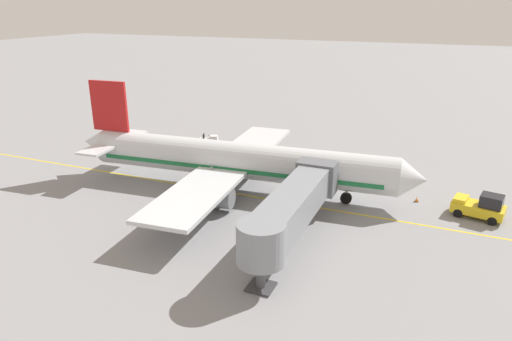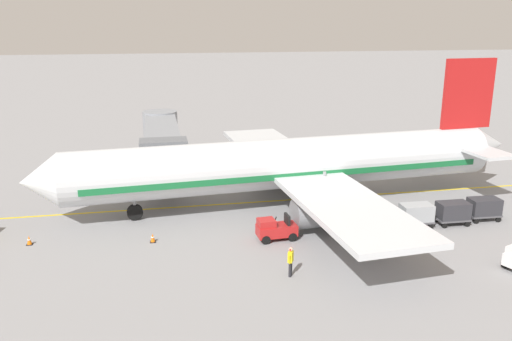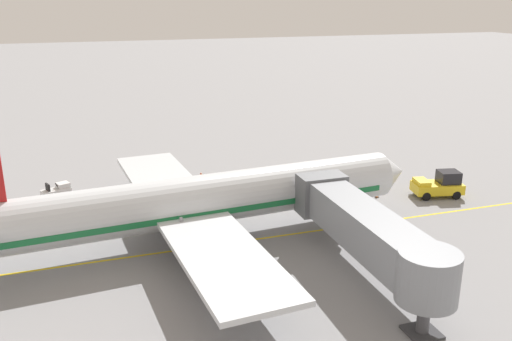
{
  "view_description": "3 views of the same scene",
  "coord_description": "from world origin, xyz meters",
  "px_view_note": "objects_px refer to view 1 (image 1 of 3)",
  "views": [
    {
      "loc": [
        39.53,
        20.54,
        18.56
      ],
      "look_at": [
        1.06,
        4.21,
        3.29
      ],
      "focal_mm": 32.38,
      "sensor_mm": 36.0,
      "label": 1
    },
    {
      "loc": [
        -37.56,
        10.82,
        13.38
      ],
      "look_at": [
        -1.21,
        3.7,
        2.88
      ],
      "focal_mm": 36.97,
      "sensor_mm": 36.0,
      "label": 2
    },
    {
      "loc": [
        35.95,
        -6.5,
        17.69
      ],
      "look_at": [
        -3.9,
        6.69,
        4.2
      ],
      "focal_mm": 38.17,
      "sensor_mm": 36.0,
      "label": 3
    }
  ],
  "objects_px": {
    "ground_crew_wing_walker": "(297,154)",
    "jet_bridge": "(292,207)",
    "safety_cone_nose_right": "(344,184)",
    "baggage_cart_second_in_train": "(203,156)",
    "baggage_cart_tail_end": "(166,152)",
    "parked_airliner": "(236,161)",
    "pushback_tractor": "(480,207)",
    "safety_cone_nose_left": "(417,199)",
    "baggage_cart_front": "(225,158)",
    "baggage_tug_trailing": "(280,168)",
    "baggage_cart_third_in_train": "(185,153)",
    "baggage_tug_lead": "(209,141)"
  },
  "relations": [
    {
      "from": "baggage_cart_tail_end",
      "to": "baggage_cart_front",
      "type": "bearing_deg",
      "value": 95.69
    },
    {
      "from": "baggage_tug_lead",
      "to": "baggage_cart_second_in_train",
      "type": "height_order",
      "value": "baggage_tug_lead"
    },
    {
      "from": "pushback_tractor",
      "to": "safety_cone_nose_right",
      "type": "xyz_separation_m",
      "value": [
        -2.61,
        -13.08,
        -0.81
      ]
    },
    {
      "from": "baggage_cart_tail_end",
      "to": "ground_crew_wing_walker",
      "type": "relative_size",
      "value": 1.72
    },
    {
      "from": "pushback_tractor",
      "to": "baggage_cart_tail_end",
      "type": "relative_size",
      "value": 1.63
    },
    {
      "from": "jet_bridge",
      "to": "baggage_tug_lead",
      "type": "bearing_deg",
      "value": -138.61
    },
    {
      "from": "baggage_tug_lead",
      "to": "baggage_cart_tail_end",
      "type": "height_order",
      "value": "baggage_tug_lead"
    },
    {
      "from": "jet_bridge",
      "to": "pushback_tractor",
      "type": "distance_m",
      "value": 18.44
    },
    {
      "from": "safety_cone_nose_right",
      "to": "ground_crew_wing_walker",
      "type": "bearing_deg",
      "value": -129.83
    },
    {
      "from": "parked_airliner",
      "to": "safety_cone_nose_right",
      "type": "height_order",
      "value": "parked_airliner"
    },
    {
      "from": "baggage_cart_tail_end",
      "to": "ground_crew_wing_walker",
      "type": "height_order",
      "value": "ground_crew_wing_walker"
    },
    {
      "from": "parked_airliner",
      "to": "baggage_cart_tail_end",
      "type": "xyz_separation_m",
      "value": [
        -5.65,
        -12.41,
        -2.24
      ]
    },
    {
      "from": "jet_bridge",
      "to": "baggage_cart_tail_end",
      "type": "relative_size",
      "value": 5.52
    },
    {
      "from": "baggage_cart_second_in_train",
      "to": "safety_cone_nose_right",
      "type": "bearing_deg",
      "value": 87.44
    },
    {
      "from": "pushback_tractor",
      "to": "ground_crew_wing_walker",
      "type": "relative_size",
      "value": 2.82
    },
    {
      "from": "ground_crew_wing_walker",
      "to": "baggage_cart_tail_end",
      "type": "bearing_deg",
      "value": -70.02
    },
    {
      "from": "baggage_cart_front",
      "to": "baggage_cart_second_in_train",
      "type": "bearing_deg",
      "value": -78.59
    },
    {
      "from": "baggage_tug_trailing",
      "to": "baggage_cart_second_in_train",
      "type": "xyz_separation_m",
      "value": [
        0.3,
        -9.79,
        0.24
      ]
    },
    {
      "from": "ground_crew_wing_walker",
      "to": "pushback_tractor",
      "type": "bearing_deg",
      "value": 66.86
    },
    {
      "from": "baggage_cart_tail_end",
      "to": "safety_cone_nose_right",
      "type": "xyz_separation_m",
      "value": [
        0.54,
        22.67,
        -0.66
      ]
    },
    {
      "from": "jet_bridge",
      "to": "baggage_cart_front",
      "type": "distance_m",
      "value": 20.87
    },
    {
      "from": "baggage_cart_third_in_train",
      "to": "safety_cone_nose_left",
      "type": "relative_size",
      "value": 4.94
    },
    {
      "from": "jet_bridge",
      "to": "safety_cone_nose_left",
      "type": "bearing_deg",
      "value": 146.84
    },
    {
      "from": "parked_airliner",
      "to": "pushback_tractor",
      "type": "relative_size",
      "value": 7.84
    },
    {
      "from": "baggage_tug_lead",
      "to": "baggage_cart_second_in_train",
      "type": "distance_m",
      "value": 7.55
    },
    {
      "from": "pushback_tractor",
      "to": "baggage_cart_tail_end",
      "type": "height_order",
      "value": "pushback_tractor"
    },
    {
      "from": "baggage_cart_third_in_train",
      "to": "safety_cone_nose_right",
      "type": "xyz_separation_m",
      "value": [
        0.87,
        20.1,
        -0.66
      ]
    },
    {
      "from": "pushback_tractor",
      "to": "safety_cone_nose_right",
      "type": "bearing_deg",
      "value": -101.28
    },
    {
      "from": "parked_airliner",
      "to": "baggage_tug_trailing",
      "type": "bearing_deg",
      "value": 157.2
    },
    {
      "from": "jet_bridge",
      "to": "baggage_cart_second_in_train",
      "type": "distance_m",
      "value": 22.36
    },
    {
      "from": "pushback_tractor",
      "to": "baggage_cart_second_in_train",
      "type": "height_order",
      "value": "pushback_tractor"
    },
    {
      "from": "baggage_cart_second_in_train",
      "to": "safety_cone_nose_left",
      "type": "bearing_deg",
      "value": 85.76
    },
    {
      "from": "jet_bridge",
      "to": "ground_crew_wing_walker",
      "type": "xyz_separation_m",
      "value": [
        -20.33,
        -6.27,
        -2.5
      ]
    },
    {
      "from": "safety_cone_nose_right",
      "to": "jet_bridge",
      "type": "bearing_deg",
      "value": -4.24
    },
    {
      "from": "safety_cone_nose_right",
      "to": "baggage_tug_trailing",
      "type": "bearing_deg",
      "value": -98.03
    },
    {
      "from": "baggage_tug_lead",
      "to": "baggage_cart_tail_end",
      "type": "xyz_separation_m",
      "value": [
        7.2,
        -2.27,
        0.24
      ]
    },
    {
      "from": "baggage_cart_second_in_train",
      "to": "baggage_cart_front",
      "type": "bearing_deg",
      "value": 101.41
    },
    {
      "from": "baggage_tug_trailing",
      "to": "baggage_cart_second_in_train",
      "type": "bearing_deg",
      "value": -88.25
    },
    {
      "from": "ground_crew_wing_walker",
      "to": "safety_cone_nose_right",
      "type": "distance_m",
      "value": 9.57
    },
    {
      "from": "jet_bridge",
      "to": "pushback_tractor",
      "type": "height_order",
      "value": "jet_bridge"
    },
    {
      "from": "safety_cone_nose_left",
      "to": "baggage_cart_second_in_train",
      "type": "bearing_deg",
      "value": -94.24
    },
    {
      "from": "jet_bridge",
      "to": "pushback_tractor",
      "type": "bearing_deg",
      "value": 129.4
    },
    {
      "from": "baggage_tug_lead",
      "to": "baggage_cart_front",
      "type": "height_order",
      "value": "baggage_tug_lead"
    },
    {
      "from": "baggage_tug_lead",
      "to": "baggage_tug_trailing",
      "type": "xyz_separation_m",
      "value": [
        6.65,
        12.74,
        0.0
      ]
    },
    {
      "from": "jet_bridge",
      "to": "baggage_cart_third_in_train",
      "type": "relative_size",
      "value": 5.52
    },
    {
      "from": "baggage_tug_lead",
      "to": "safety_cone_nose_left",
      "type": "height_order",
      "value": "baggage_tug_lead"
    },
    {
      "from": "baggage_cart_front",
      "to": "baggage_cart_tail_end",
      "type": "distance_m",
      "value": 7.96
    },
    {
      "from": "baggage_tug_lead",
      "to": "baggage_cart_front",
      "type": "xyz_separation_m",
      "value": [
        6.41,
        5.65,
        0.24
      ]
    },
    {
      "from": "parked_airliner",
      "to": "safety_cone_nose_left",
      "type": "xyz_separation_m",
      "value": [
        -4.05,
        17.8,
        -2.9
      ]
    },
    {
      "from": "ground_crew_wing_walker",
      "to": "jet_bridge",
      "type": "bearing_deg",
      "value": 17.15
    }
  ]
}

